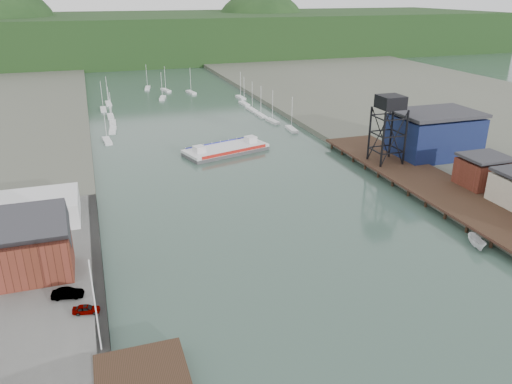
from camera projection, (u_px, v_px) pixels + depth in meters
ground at (391, 354)px, 60.02m from camera, size 600.00×600.00×0.00m
east_land at (503, 128)px, 157.29m from camera, size 120.00×400.00×3.20m
west_quay at (44, 317)px, 65.53m from camera, size 16.00×80.00×1.60m
east_pier at (424, 180)px, 109.69m from camera, size 14.00×70.00×2.45m
harbor_building at (27, 249)px, 71.73m from camera, size 12.20×8.20×8.90m
white_shed at (27, 211)px, 89.55m from camera, size 18.00×12.00×4.50m
flagpole at (95, 306)px, 56.24m from camera, size 0.16×0.16×12.00m
lift_tower at (390, 106)px, 115.32m from camera, size 6.50×6.50×16.00m
blue_shed at (434, 134)px, 124.73m from camera, size 20.50×14.50×11.30m
marina_sailboats at (181, 109)px, 181.51m from camera, size 57.71×92.65×0.90m
distant_hills at (127, 40)px, 319.58m from camera, size 500.00×120.00×80.00m
chain_ferry at (226, 149)px, 133.69m from camera, size 23.98×14.89×3.22m
motorboat at (477, 243)px, 84.40m from camera, size 3.38×5.47×1.98m
car_west_a at (86, 309)px, 64.83m from camera, size 3.70×2.08×1.19m
car_west_b at (68, 293)px, 68.00m from camera, size 4.37×2.11×1.38m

